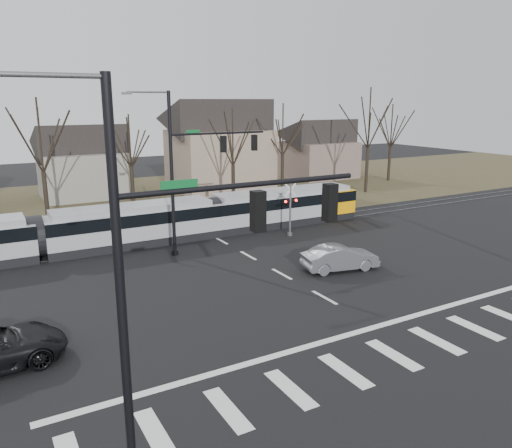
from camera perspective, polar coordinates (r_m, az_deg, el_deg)
ground at (r=24.13m, az=10.74°, el=-9.83°), size 140.00×140.00×0.00m
grass_verge at (r=51.71m, az=-12.66°, el=2.88°), size 140.00×28.00×0.01m
crosswalk at (r=21.55m, az=17.76°, el=-13.28°), size 27.00×2.60×0.01m
stop_line at (r=22.92m, az=13.68°, el=-11.30°), size 28.00×0.35×0.01m
lane_dashes at (r=37.04m, az=-5.34°, el=-1.17°), size 0.18×30.00×0.01m
rail_pair at (r=36.86m, az=-5.21°, el=-1.21°), size 90.00×1.52×0.06m
tram at (r=34.81m, az=-14.00°, el=0.07°), size 36.99×2.75×2.80m
sedan at (r=29.45m, az=9.59°, el=-3.83°), size 3.28×5.08×1.47m
signal_pole_near_left at (r=12.11m, az=-7.98°, el=-5.11°), size 9.28×0.44×10.20m
signal_pole_far at (r=31.85m, az=-6.93°, el=6.76°), size 9.28×0.44×10.20m
rail_crossing_signal at (r=36.20m, az=3.94°, el=1.56°), size 1.08×0.36×4.00m
tree_row at (r=46.01m, az=-8.36°, el=8.02°), size 59.20×7.20×10.00m
house_b at (r=53.84m, az=-19.28°, el=7.13°), size 8.64×7.56×7.65m
house_c at (r=55.15m, az=-4.19°, el=9.33°), size 10.80×8.64×10.10m
house_d at (r=64.72m, az=7.27°, el=8.81°), size 8.64×7.56×7.65m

